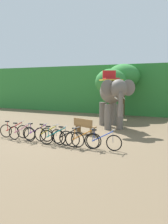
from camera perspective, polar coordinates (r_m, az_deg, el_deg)
ground_plane at (r=14.37m, az=-3.58°, el=-5.44°), size 80.00×80.00×0.00m
foliage_hedge at (r=26.90m, az=12.14°, el=4.84°), size 36.00×6.00×4.64m
tree_center_right at (r=21.34m, az=5.85°, el=6.45°), size 2.52×2.52×4.08m
tree_center at (r=23.35m, az=8.61°, el=7.65°), size 2.84×2.84×4.60m
elephant at (r=17.13m, az=6.13°, el=3.84°), size 3.37×3.96×3.78m
bike_red at (r=14.56m, az=-14.91°, el=-3.95°), size 1.67×0.61×0.92m
bike_pink at (r=13.76m, az=-13.40°, el=-4.49°), size 1.71×0.52×0.92m
bike_purple at (r=13.51m, az=-10.02°, el=-4.62°), size 1.69×0.52×0.92m
bike_yellow at (r=13.10m, az=-7.74°, el=-4.92°), size 1.71×0.52×0.92m
bike_teal at (r=12.51m, az=-6.05°, el=-5.42°), size 1.67×0.61×0.92m
bike_black at (r=12.26m, az=-3.45°, el=-5.64°), size 1.71×0.52×0.92m
bike_orange at (r=11.90m, az=-0.25°, el=-5.99°), size 1.68×0.55×0.92m
bike_blue at (r=11.56m, az=4.09°, el=-6.38°), size 1.70×0.52×0.92m
wooden_bench at (r=15.14m, az=0.06°, el=-2.99°), size 1.55×0.87×0.89m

